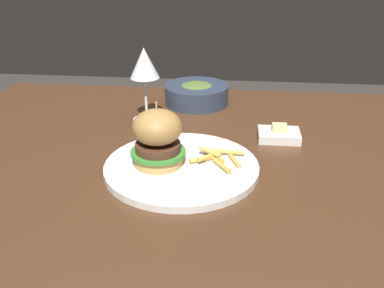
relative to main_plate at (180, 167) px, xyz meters
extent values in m
cube|color=#472B19|center=(0.09, 0.08, -0.03)|extent=(1.38, 0.88, 0.04)
cylinder|color=#472B19|center=(-0.54, 0.46, -0.40)|extent=(0.06, 0.06, 0.70)
cylinder|color=white|center=(0.00, 0.00, 0.00)|extent=(0.30, 0.30, 0.01)
cylinder|color=tan|center=(-0.05, 0.00, 0.02)|extent=(0.10, 0.10, 0.02)
cylinder|color=#38842D|center=(-0.05, 0.00, 0.03)|extent=(0.11, 0.11, 0.01)
cylinder|color=#4C2D1E|center=(-0.05, 0.00, 0.04)|extent=(0.09, 0.09, 0.02)
ellipsoid|color=#A97A41|center=(-0.05, 0.00, 0.08)|extent=(0.10, 0.10, 0.07)
cylinder|color=#CCB78C|center=(-0.05, 0.00, 0.11)|extent=(0.00, 0.00, 0.05)
cylinder|color=gold|center=(0.10, 0.02, 0.01)|extent=(0.03, 0.05, 0.01)
cylinder|color=gold|center=(0.04, 0.02, 0.01)|extent=(0.06, 0.04, 0.01)
cylinder|color=gold|center=(0.08, -0.01, 0.01)|extent=(0.04, 0.05, 0.01)
cylinder|color=#EABC5B|center=(0.09, 0.05, 0.02)|extent=(0.07, 0.02, 0.01)
cylinder|color=gold|center=(0.05, 0.02, 0.02)|extent=(0.05, 0.05, 0.01)
cylinder|color=gold|center=(0.06, 0.03, 0.01)|extent=(0.04, 0.05, 0.01)
cylinder|color=#E0B251|center=(0.05, 0.03, 0.02)|extent=(0.05, 0.04, 0.01)
cylinder|color=silver|center=(-0.12, 0.25, -0.01)|extent=(0.07, 0.07, 0.00)
cylinder|color=silver|center=(-0.12, 0.25, 0.05)|extent=(0.01, 0.01, 0.11)
cone|color=silver|center=(-0.12, 0.25, 0.14)|extent=(0.07, 0.07, 0.07)
cube|color=white|center=(0.20, 0.17, 0.00)|extent=(0.09, 0.07, 0.02)
cube|color=#F4E58C|center=(0.20, 0.17, 0.02)|extent=(0.03, 0.03, 0.02)
cylinder|color=#2D384C|center=(-0.01, 0.39, 0.02)|extent=(0.17, 0.17, 0.05)
ellipsoid|color=#4C662D|center=(-0.01, 0.39, 0.04)|extent=(0.10, 0.10, 0.02)
camera|label=1|loc=(0.10, -0.73, 0.40)|focal=40.00mm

